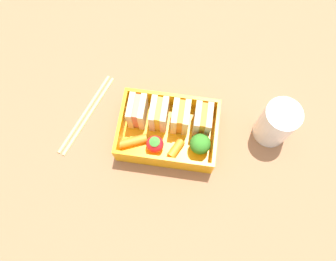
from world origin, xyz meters
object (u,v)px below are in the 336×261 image
at_px(strawberry_far_left, 155,144).
at_px(drinking_glass, 276,123).
at_px(sandwich_center_right, 203,120).
at_px(broccoli_floret, 200,144).
at_px(chopstick_pair, 87,114).
at_px(sandwich_center_left, 159,114).
at_px(sandwich_center, 181,117).
at_px(sandwich_left, 138,111).
at_px(carrot_stick_left, 132,141).
at_px(carrot_stick_far_left, 176,149).

xyz_separation_m(strawberry_far_left, drinking_glass, (0.21, 0.06, 0.02)).
bearing_deg(drinking_glass, sandwich_center_right, -175.64).
relative_size(broccoli_floret, chopstick_pair, 0.25).
distance_m(sandwich_center_left, sandwich_center, 0.04).
relative_size(sandwich_center_left, strawberry_far_left, 1.51).
bearing_deg(sandwich_center_right, sandwich_center_left, 180.00).
distance_m(sandwich_left, drinking_glass, 0.25).
relative_size(strawberry_far_left, drinking_glass, 0.42).
relative_size(sandwich_center, drinking_glass, 0.63).
xyz_separation_m(sandwich_center, broccoli_floret, (0.04, -0.05, -0.00)).
bearing_deg(drinking_glass, broccoli_floret, -157.06).
height_order(sandwich_center, chopstick_pair, sandwich_center).
bearing_deg(broccoli_floret, sandwich_center, 132.12).
bearing_deg(sandwich_center_right, broccoli_floret, -88.79).
relative_size(sandwich_center, carrot_stick_left, 1.04).
height_order(sandwich_left, sandwich_center, same).
relative_size(sandwich_left, chopstick_pair, 0.32).
bearing_deg(broccoli_floret, chopstick_pair, 169.53).
bearing_deg(sandwich_center_right, strawberry_far_left, -145.71).
bearing_deg(chopstick_pair, drinking_glass, 2.23).
bearing_deg(sandwich_left, carrot_stick_left, -93.13).
height_order(sandwich_center_left, carrot_stick_left, sandwich_center_left).
height_order(sandwich_left, strawberry_far_left, sandwich_left).
xyz_separation_m(sandwich_center_right, broccoli_floret, (0.00, -0.05, -0.00)).
height_order(sandwich_center_left, carrot_stick_far_left, sandwich_center_left).
distance_m(sandwich_center, carrot_stick_left, 0.10).
distance_m(sandwich_center_right, broccoli_floret, 0.05).
bearing_deg(broccoli_floret, drinking_glass, 22.94).
height_order(carrot_stick_left, carrot_stick_far_left, same).
relative_size(carrot_stick_far_left, broccoli_floret, 0.81).
relative_size(sandwich_left, broccoli_floret, 1.29).
bearing_deg(sandwich_center_left, sandwich_left, 180.00).
relative_size(strawberry_far_left, chopstick_pair, 0.21).
bearing_deg(broccoli_floret, sandwich_center_right, 91.21).
relative_size(sandwich_left, carrot_stick_far_left, 1.58).
xyz_separation_m(carrot_stick_left, carrot_stick_far_left, (0.08, -0.00, -0.00)).
bearing_deg(chopstick_pair, broccoli_floret, -10.47).
distance_m(sandwich_left, broccoli_floret, 0.13).
bearing_deg(drinking_glass, sandwich_center_left, -177.28).
bearing_deg(sandwich_center, drinking_glass, 3.35).
xyz_separation_m(sandwich_center_left, strawberry_far_left, (0.00, -0.05, -0.01)).
distance_m(sandwich_center_right, chopstick_pair, 0.23).
distance_m(sandwich_center_left, carrot_stick_far_left, 0.07).
bearing_deg(sandwich_center_left, chopstick_pair, -178.49).
height_order(strawberry_far_left, broccoli_floret, broccoli_floret).
relative_size(sandwich_center, broccoli_floret, 1.29).
relative_size(carrot_stick_left, broccoli_floret, 1.24).
bearing_deg(drinking_glass, carrot_stick_left, -166.23).
bearing_deg(broccoli_floret, strawberry_far_left, -173.58).
bearing_deg(carrot_stick_far_left, strawberry_far_left, 179.67).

